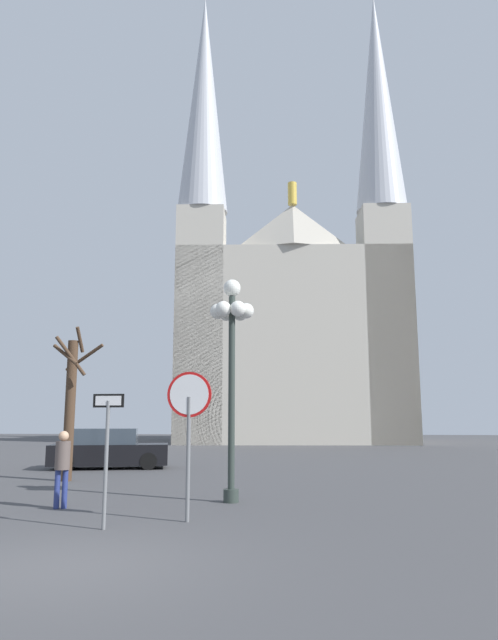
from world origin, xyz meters
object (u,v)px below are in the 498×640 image
at_px(bare_tree, 71,403).
at_px(stop_sign, 189,413).
at_px(one_way_arrow_sign, 107,444).
at_px(pedestrian_walking, 62,461).
at_px(street_lamp, 232,338).
at_px(parked_car_near_black, 108,450).
at_px(cathedral, 291,314).

bearing_deg(bare_tree, stop_sign, -52.41).
bearing_deg(one_way_arrow_sign, pedestrian_walking, 128.12).
distance_m(one_way_arrow_sign, pedestrian_walking, 2.87).
bearing_deg(bare_tree, pedestrian_walking, -68.85).
bearing_deg(street_lamp, pedestrian_walking, -161.10).
relative_size(one_way_arrow_sign, pedestrian_walking, 1.44).
bearing_deg(one_way_arrow_sign, stop_sign, 33.15).
distance_m(street_lamp, parked_car_near_black, 10.76).
relative_size(cathedral, parked_car_near_black, 8.00).
bearing_deg(parked_car_near_black, pedestrian_walking, -77.02).
height_order(cathedral, stop_sign, cathedral).
bearing_deg(street_lamp, one_way_arrow_sign, -118.31).
relative_size(stop_sign, bare_tree, 0.59).
relative_size(stop_sign, pedestrian_walking, 1.72).
distance_m(cathedral, street_lamp, 33.61).
xyz_separation_m(one_way_arrow_sign, street_lamp, (1.86, 3.46, 2.40)).
xyz_separation_m(cathedral, bare_tree, (-6.65, -28.87, -8.01)).
xyz_separation_m(stop_sign, one_way_arrow_sign, (-1.33, -0.87, -0.55)).
distance_m(stop_sign, bare_tree, 8.42).
bearing_deg(pedestrian_walking, cathedral, 82.34).
distance_m(street_lamp, bare_tree, 7.13).
bearing_deg(bare_tree, parked_car_near_black, 92.37).
bearing_deg(parked_car_near_black, stop_sign, -64.34).
height_order(cathedral, one_way_arrow_sign, cathedral).
height_order(cathedral, bare_tree, cathedral).
bearing_deg(bare_tree, street_lamp, -35.77).
xyz_separation_m(stop_sign, pedestrian_walking, (-3.07, 1.35, -1.03)).
height_order(street_lamp, pedestrian_walking, street_lamp).
height_order(cathedral, street_lamp, cathedral).
height_order(bare_tree, pedestrian_walking, bare_tree).
bearing_deg(pedestrian_walking, street_lamp, 18.90).
height_order(stop_sign, parked_car_near_black, stop_sign).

